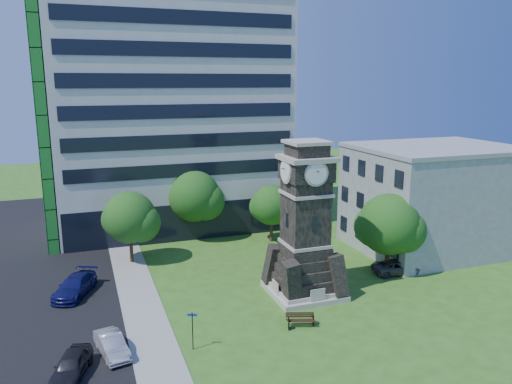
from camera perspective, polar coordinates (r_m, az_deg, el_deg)
name	(u,v)px	position (r m, az deg, el deg)	size (l,w,h in m)	color
ground	(278,309)	(38.04, 2.58, -13.25)	(160.00, 160.00, 0.00)	#335F1B
sidewalk	(140,300)	(40.37, -13.12, -11.96)	(3.00, 70.00, 0.06)	gray
street	(19,318)	(40.51, -25.44, -12.84)	(14.00, 80.00, 0.02)	black
clock_tower	(305,230)	(38.97, 5.63, -4.32)	(5.40, 5.40, 12.22)	beige
office_tall	(168,102)	(58.39, -10.07, 10.07)	(26.20, 15.11, 28.60)	silver
office_low	(434,197)	(52.86, 19.65, -0.59)	(15.20, 12.20, 10.40)	#A1A4A7
car_street_south	(71,365)	(31.97, -20.35, -18.05)	(1.61, 4.01, 1.37)	black
car_street_mid	(112,345)	(33.42, -16.15, -16.41)	(1.35, 3.87, 1.28)	#9C9EA3
car_street_north	(75,286)	(42.53, -19.99, -10.07)	(2.09, 5.13, 1.49)	#11134E
car_east_lot	(397,267)	(46.01, 15.81, -8.22)	(2.01, 4.36, 1.21)	#444348
park_bench	(301,319)	(35.53, 5.12, -14.29)	(1.95, 0.52, 1.01)	black
street_sign	(192,327)	(32.49, -7.27, -15.01)	(0.60, 0.06, 2.51)	black
tree_nw	(130,219)	(47.21, -14.16, -3.01)	(5.26, 4.79, 6.76)	#332114
tree_nc	(195,198)	(52.86, -7.01, -0.64)	(5.99, 5.44, 7.49)	#332114
tree_ne	(272,206)	(52.11, 1.85, -1.64)	(4.67, 4.24, 6.07)	#332114
tree_east	(390,226)	(44.88, 15.03, -3.79)	(5.88, 5.34, 7.11)	#332114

